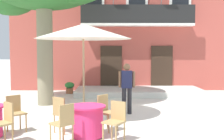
# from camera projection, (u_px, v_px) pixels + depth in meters

# --- Properties ---
(ground_plane) EXTENTS (120.00, 120.00, 0.00)m
(ground_plane) POSITION_uv_depth(u_px,v_px,m) (121.00, 110.00, 10.06)
(ground_plane) COLOR silver
(building_facade) EXTENTS (13.00, 5.09, 7.50)m
(building_facade) POSITION_uv_depth(u_px,v_px,m) (134.00, 21.00, 16.79)
(building_facade) COLOR #B24C42
(building_facade) RESTS_ON ground
(entrance_step_platform) EXTENTS (5.91, 2.51, 0.25)m
(entrance_step_platform) POSITION_uv_depth(u_px,v_px,m) (139.00, 91.00, 13.79)
(entrance_step_platform) COLOR silver
(entrance_step_platform) RESTS_ON ground
(cafe_table_near_tree) EXTENTS (0.86, 0.86, 0.76)m
(cafe_table_near_tree) POSITION_uv_depth(u_px,v_px,m) (87.00, 121.00, 6.83)
(cafe_table_near_tree) COLOR #E52D66
(cafe_table_near_tree) RESTS_ON ground
(cafe_chair_near_tree_0) EXTENTS (0.57, 0.57, 0.91)m
(cafe_chair_near_tree_0) POSITION_uv_depth(u_px,v_px,m) (64.00, 121.00, 6.22)
(cafe_chair_near_tree_0) COLOR tan
(cafe_chair_near_tree_0) RESTS_ON ground
(cafe_chair_near_tree_1) EXTENTS (0.56, 0.56, 0.91)m
(cafe_chair_near_tree_1) POSITION_uv_depth(u_px,v_px,m) (116.00, 119.00, 6.46)
(cafe_chair_near_tree_1) COLOR tan
(cafe_chair_near_tree_1) RESTS_ON ground
(cafe_chair_near_tree_2) EXTENTS (0.56, 0.56, 0.91)m
(cafe_chair_near_tree_2) POSITION_uv_depth(u_px,v_px,m) (106.00, 110.00, 7.45)
(cafe_chair_near_tree_2) COLOR tan
(cafe_chair_near_tree_2) RESTS_ON ground
(cafe_chair_near_tree_3) EXTENTS (0.56, 0.56, 0.91)m
(cafe_chair_near_tree_3) POSITION_uv_depth(u_px,v_px,m) (62.00, 112.00, 7.18)
(cafe_chair_near_tree_3) COLOR tan
(cafe_chair_near_tree_3) RESTS_ON ground
(cafe_chair_middle_0) EXTENTS (0.56, 0.56, 0.91)m
(cafe_chair_middle_0) POSITION_uv_depth(u_px,v_px,m) (15.00, 111.00, 7.34)
(cafe_chair_middle_0) COLOR tan
(cafe_chair_middle_0) RESTS_ON ground
(cafe_chair_middle_3) EXTENTS (0.57, 0.57, 0.91)m
(cafe_chair_middle_3) POSITION_uv_depth(u_px,v_px,m) (4.00, 120.00, 6.32)
(cafe_chair_middle_3) COLOR tan
(cafe_chair_middle_3) RESTS_ON ground
(cafe_umbrella) EXTENTS (2.90, 2.90, 2.85)m
(cafe_umbrella) POSITION_uv_depth(u_px,v_px,m) (83.00, 32.00, 8.72)
(cafe_umbrella) COLOR #997A56
(cafe_umbrella) RESTS_ON ground
(ground_planter_left) EXTENTS (0.46, 0.46, 0.55)m
(ground_planter_left) POSITION_uv_depth(u_px,v_px,m) (70.00, 87.00, 13.93)
(ground_planter_left) COLOR #995638
(ground_planter_left) RESTS_ON ground
(pedestrian_near_entrance) EXTENTS (0.53, 0.24, 1.63)m
(pedestrian_near_entrance) POSITION_uv_depth(u_px,v_px,m) (127.00, 86.00, 9.38)
(pedestrian_near_entrance) COLOR #232328
(pedestrian_near_entrance) RESTS_ON ground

